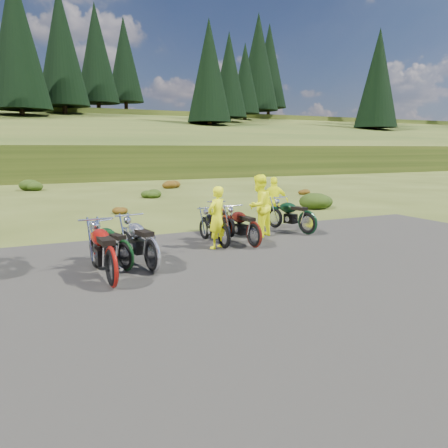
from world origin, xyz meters
TOP-DOWN VIEW (x-y plane):
  - ground at (0.00, 0.00)m, footprint 300.00×300.00m
  - gravel_pad at (0.00, -2.00)m, footprint 20.00×12.00m
  - hill_slope at (0.00, 50.00)m, footprint 300.00×45.97m
  - hill_plateau at (0.00, 110.00)m, footprint 300.00×90.00m
  - conifer_22 at (-3.00, 56.00)m, footprint 7.92×7.92m
  - conifer_23 at (3.00, 62.00)m, footprint 7.48×7.48m
  - conifer_24 at (9.00, 68.00)m, footprint 7.04×7.04m
  - conifer_25 at (15.00, 74.00)m, footprint 6.60×6.60m
  - conifer_26 at (21.00, 49.00)m, footprint 6.16×6.16m
  - conifer_27 at (27.00, 55.00)m, footprint 5.72×5.72m
  - conifer_28 at (33.00, 61.00)m, footprint 5.28×5.28m
  - conifer_29 at (39.00, 67.00)m, footprint 7.92×7.92m
  - conifer_30 at (45.00, 73.00)m, footprint 7.48×7.48m
  - conifer_31 at (51.00, 48.00)m, footprint 7.04×7.04m
  - conifer_32 at (57.00, 54.00)m, footprint 6.60×6.60m
  - conifer_33 at (63.00, 60.00)m, footprint 6.16×6.16m
  - conifer_34 at (69.00, 66.00)m, footprint 5.72×5.72m
  - conifer_35 at (75.00, 72.00)m, footprint 5.28×5.28m
  - conifer_36 at (81.00, 78.00)m, footprint 7.92×7.92m
  - shrub_3 at (-3.30, 21.90)m, footprint 1.56×1.56m
  - shrub_4 at (-0.40, 9.20)m, footprint 0.77×0.77m
  - shrub_5 at (2.50, 14.50)m, footprint 1.03×1.03m
  - shrub_6 at (5.40, 19.80)m, footprint 1.30×1.30m
  - shrub_7 at (8.30, 7.10)m, footprint 1.56×1.56m
  - shrub_8 at (11.20, 12.40)m, footprint 0.77×0.77m
  - motorcycle_1 at (-2.60, -0.80)m, footprint 0.88×2.36m
  - motorcycle_2 at (-2.10, 0.28)m, footprint 1.26×2.08m
  - motorcycle_3 at (-1.59, -0.08)m, footprint 1.07×2.31m
  - motorcycle_4 at (1.62, 1.08)m, footprint 0.84×2.09m
  - motorcycle_5 at (0.83, 1.33)m, footprint 0.70×1.97m
  - motorcycle_6 at (1.49, 2.66)m, footprint 0.98×2.03m
  - motorcycle_7 at (4.05, 1.98)m, footprint 1.23×2.26m
  - person_middle at (0.67, 1.47)m, footprint 0.73×0.64m
  - person_right_a at (2.48, 2.35)m, footprint 1.17×1.09m
  - person_right_b at (3.98, 3.88)m, footprint 1.09×0.71m

SIDE VIEW (x-z plane):
  - ground at x=0.00m, z-range 0.00..0.00m
  - gravel_pad at x=0.00m, z-range -0.02..0.02m
  - hill_slope at x=0.00m, z-range -4.69..4.69m
  - hill_plateau at x=0.00m, z-range -4.59..4.59m
  - motorcycle_1 at x=-2.60m, z-range -0.61..0.61m
  - motorcycle_2 at x=-2.10m, z-range -0.52..0.52m
  - motorcycle_3 at x=-1.59m, z-range -0.58..0.58m
  - motorcycle_4 at x=1.62m, z-range -0.54..0.54m
  - motorcycle_5 at x=0.83m, z-range -0.51..0.51m
  - motorcycle_6 at x=1.49m, z-range -0.51..0.51m
  - motorcycle_7 at x=4.05m, z-range -0.56..0.56m
  - shrub_4 at x=-0.40m, z-range 0.00..0.45m
  - shrub_8 at x=11.20m, z-range 0.00..0.45m
  - shrub_5 at x=2.50m, z-range 0.00..0.61m
  - shrub_6 at x=5.40m, z-range 0.00..0.77m
  - shrub_3 at x=-3.30m, z-range 0.00..0.92m
  - shrub_7 at x=8.30m, z-range 0.00..0.92m
  - person_middle at x=0.67m, z-range 0.00..1.69m
  - person_right_b at x=3.98m, z-range 0.00..1.71m
  - person_right_a at x=2.48m, z-range 0.00..1.91m
  - conifer_26 at x=21.00m, z-range 5.37..21.37m
  - conifer_27 at x=27.00m, z-range 6.56..21.56m
  - conifer_31 at x=51.00m, z-range 5.18..23.18m
  - conifer_28 at x=33.00m, z-range 7.76..21.76m
  - conifer_32 at x=57.00m, z-range 6.37..23.37m
  - conifer_33 at x=63.00m, z-range 7.56..23.56m
  - conifer_34 at x=69.00m, z-range 8.76..23.76m
  - conifer_22 at x=-3.00m, z-range 6.77..26.77m
  - conifer_35 at x=75.00m, z-range 9.95..23.95m
  - conifer_23 at x=3.00m, z-range 7.97..26.97m
  - conifer_24 at x=9.00m, z-range 9.16..27.16m
  - conifer_25 at x=15.00m, z-range 10.16..27.16m
  - conifer_29 at x=39.00m, z-range 8.97..28.97m
  - conifer_30 at x=45.00m, z-range 10.16..29.16m
  - conifer_36 at x=81.00m, z-range 10.16..30.16m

